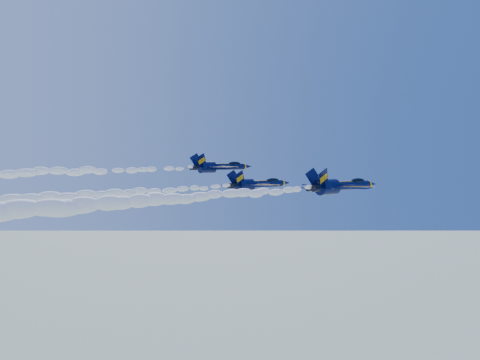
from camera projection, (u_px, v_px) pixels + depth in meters
jet_lead at (341, 186)px, 88.14m from camera, size 19.06×15.63×7.08m
smoke_trail_jet_lead at (178, 198)px, 66.60m from camera, size 54.39×2.58×2.32m
jet_second at (257, 184)px, 92.54m from camera, size 15.71×12.89×5.84m
smoke_trail_jet_second at (88, 195)px, 71.87m from camera, size 54.39×2.13×1.91m
jet_third at (219, 167)px, 94.76m from camera, size 14.93×12.25×5.55m
smoke_trail_jet_third at (47, 172)px, 74.30m from camera, size 54.39×2.02×1.82m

